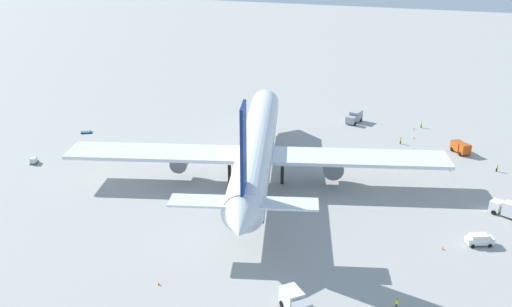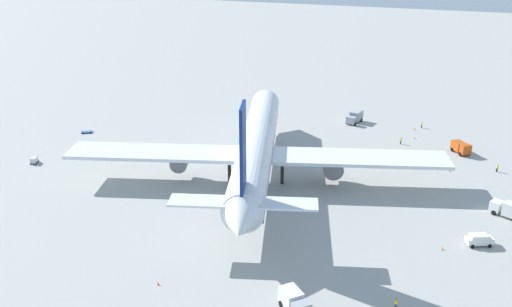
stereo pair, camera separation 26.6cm
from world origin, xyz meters
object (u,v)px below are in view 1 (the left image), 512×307
at_px(baggage_cart_0, 86,132).
at_px(ground_worker_5, 441,159).
at_px(service_truck_4, 355,117).
at_px(ground_worker_1, 397,303).
at_px(service_van, 479,239).
at_px(traffic_cone_0, 414,129).
at_px(traffic_cone_4, 414,138).
at_px(traffic_cone_3, 450,170).
at_px(baggage_cart_1, 34,160).
at_px(traffic_cone_2, 443,248).
at_px(service_truck_0, 461,147).
at_px(service_truck_1, 295,301).
at_px(traffic_cone_1, 159,283).
at_px(ground_worker_3, 401,140).
at_px(airliner, 257,148).
at_px(service_truck_3, 509,209).
at_px(ground_worker_4, 421,125).
at_px(ground_worker_2, 497,168).

bearing_deg(baggage_cart_0, ground_worker_5, -83.01).
height_order(service_truck_4, ground_worker_1, service_truck_4).
bearing_deg(service_van, traffic_cone_0, 16.09).
height_order(ground_worker_5, traffic_cone_4, ground_worker_5).
relative_size(traffic_cone_3, traffic_cone_4, 1.00).
bearing_deg(baggage_cart_1, service_truck_4, -48.71).
bearing_deg(service_truck_4, traffic_cone_2, -156.36).
distance_m(service_truck_4, traffic_cone_2, 67.47).
distance_m(baggage_cart_1, traffic_cone_4, 91.85).
xyz_separation_m(service_truck_0, service_truck_1, (-71.72, 19.24, 0.09)).
bearing_deg(traffic_cone_4, service_van, -162.52).
distance_m(service_van, traffic_cone_4, 52.71).
xyz_separation_m(service_truck_4, traffic_cone_0, (-0.56, -16.04, -1.33)).
height_order(service_truck_4, baggage_cart_0, service_truck_4).
relative_size(baggage_cart_0, traffic_cone_3, 5.85).
distance_m(service_truck_0, traffic_cone_1, 83.08).
xyz_separation_m(ground_worker_3, traffic_cone_0, (12.32, -2.02, -0.61)).
distance_m(airliner, baggage_cart_1, 51.65).
xyz_separation_m(baggage_cart_1, traffic_cone_3, (27.92, -88.59, -0.47)).
xyz_separation_m(ground_worker_1, traffic_cone_1, (-6.44, 33.93, -0.61)).
distance_m(service_van, traffic_cone_1, 53.21).
height_order(service_truck_1, ground_worker_3, service_truck_1).
xyz_separation_m(service_truck_3, service_van, (-12.53, 4.98, -0.54)).
xyz_separation_m(baggage_cart_0, traffic_cone_4, (25.29, -80.49, 0.01)).
bearing_deg(baggage_cart_0, traffic_cone_1, -136.24).
bearing_deg(ground_worker_4, traffic_cone_2, -171.55).
relative_size(service_truck_1, service_van, 1.15).
bearing_deg(service_truck_1, traffic_cone_1, 92.98).
bearing_deg(ground_worker_4, airliner, 148.14).
distance_m(ground_worker_2, traffic_cone_2, 39.53).
xyz_separation_m(service_truck_1, traffic_cone_0, (85.45, -7.21, -1.29)).
xyz_separation_m(traffic_cone_0, traffic_cone_3, (-26.14, -10.35, 0.00)).
distance_m(service_truck_4, baggage_cart_1, 82.79).
relative_size(airliner, ground_worker_3, 44.67).
bearing_deg(service_truck_4, airliner, 165.51).
height_order(airliner, service_van, airliner).
bearing_deg(traffic_cone_1, service_truck_4, -7.81).
bearing_deg(ground_worker_4, traffic_cone_4, 175.10).
height_order(service_van, traffic_cone_0, service_van).
bearing_deg(service_truck_4, service_truck_0, -116.98).
xyz_separation_m(service_truck_4, service_van, (-58.04, -32.63, -0.58)).
height_order(service_truck_3, ground_worker_1, service_truck_3).
bearing_deg(traffic_cone_1, ground_worker_4, -18.40).
xyz_separation_m(service_truck_4, ground_worker_2, (-23.29, -35.99, -0.77)).
distance_m(traffic_cone_1, traffic_cone_2, 46.48).
relative_size(service_truck_0, ground_worker_5, 3.40).
xyz_separation_m(airliner, traffic_cone_2, (-16.28, -38.81, -6.81)).
bearing_deg(traffic_cone_4, traffic_cone_1, 160.08).
xyz_separation_m(service_van, ground_worker_4, (59.79, 15.01, -0.17)).
height_order(service_truck_1, traffic_cone_2, service_truck_1).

